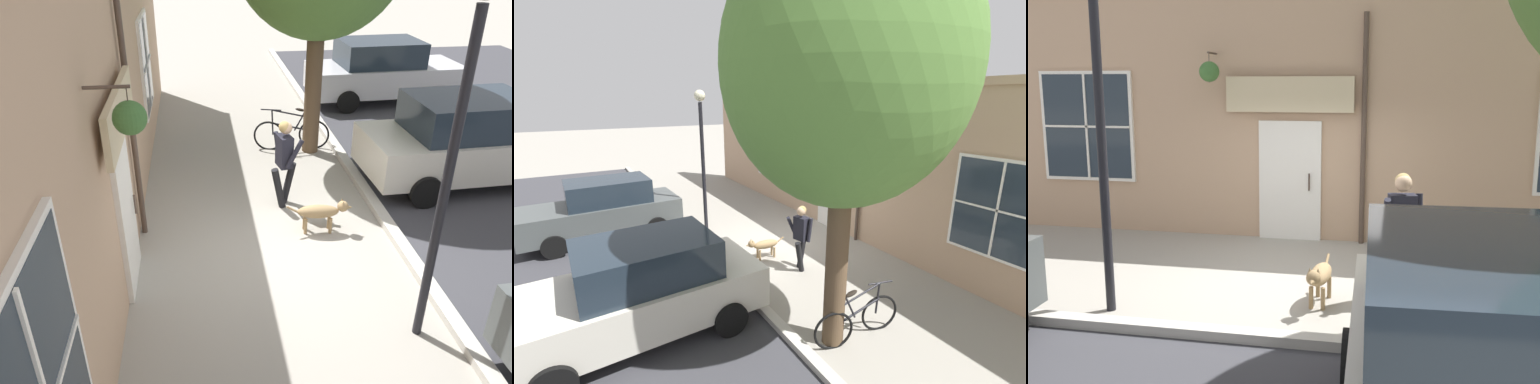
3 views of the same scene
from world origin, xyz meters
The scene contains 5 objects.
ground_plane centered at (0.00, 0.00, 0.00)m, with size 90.00×90.00×0.00m, color gray.
storefront_facade centered at (-2.34, -0.01, 2.24)m, with size 0.95×18.00×4.46m.
pedestrian_walking centered at (0.35, 1.49, 0.97)m, with size 0.57×0.55×1.63m.
dog_on_leash centered at (0.83, 0.51, 0.38)m, with size 1.10×0.29×0.59m.
street_lamp centered at (1.48, -1.97, 2.85)m, with size 0.32×0.32×4.29m.
Camera 3 is at (7.54, 1.38, 2.71)m, focal length 40.00 mm.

